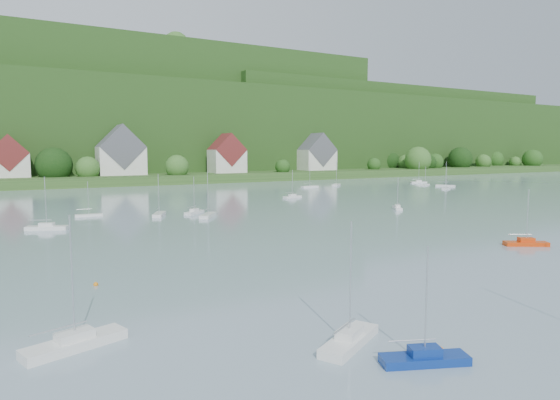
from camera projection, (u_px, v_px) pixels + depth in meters
name	position (u px, v px, depth m)	size (l,w,h in m)	color
far_shore_strip	(102.00, 178.00, 180.66)	(600.00, 60.00, 3.00)	#2B4D1D
forested_ridge	(79.00, 128.00, 238.41)	(620.00, 181.22, 69.89)	#1A3D13
village_building_1	(9.00, 160.00, 155.94)	(12.00, 9.36, 14.00)	silver
village_building_2	(121.00, 155.00, 171.70)	(16.00, 11.44, 18.00)	silver
village_building_3	(227.00, 156.00, 189.23)	(13.00, 10.40, 15.50)	silver
village_building_4	(317.00, 155.00, 214.29)	(15.00, 10.40, 16.50)	silver
near_sailboat_0	(350.00, 339.00, 28.99)	(5.66, 4.13, 7.58)	white
near_sailboat_1	(424.00, 357.00, 26.47)	(5.05, 3.07, 6.60)	navy
near_sailboat_5	(526.00, 242.00, 59.33)	(5.20, 3.90, 7.00)	red
near_sailboat_6	(75.00, 342.00, 28.50)	(6.17, 3.43, 8.03)	white
mooring_buoy_0	(440.00, 352.00, 28.10)	(0.40, 0.40, 0.40)	orange
mooring_buoy_3	(96.00, 286.00, 41.85)	(0.41, 0.41, 0.41)	orange
far_sailboat_cluster	(189.00, 201.00, 109.42)	(192.10, 63.46, 8.71)	white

